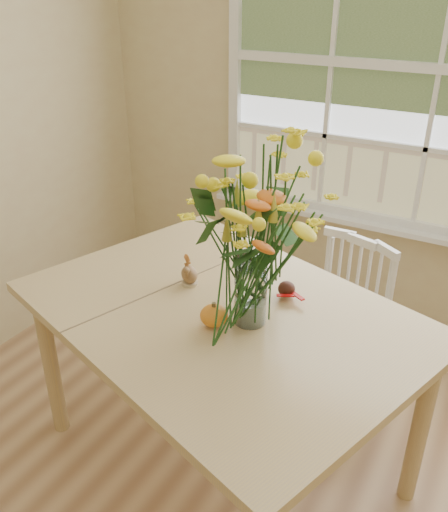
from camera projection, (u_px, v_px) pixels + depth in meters
The scene contains 8 objects.
wall_back at pixel (434, 109), 2.75m from camera, with size 4.00×0.02×2.70m, color #D1B986.
window at pixel (439, 73), 2.64m from camera, with size 2.42×0.12×1.74m.
dining_table at pixel (222, 328), 2.13m from camera, with size 1.77×1.50×0.81m.
windsor_chair at pixel (344, 315), 2.63m from camera, with size 0.48×0.47×0.85m.
flower_vase at pixel (252, 223), 1.83m from camera, with size 0.56×0.56×0.66m.
pumpkin at pixel (214, 317), 1.97m from camera, with size 0.10×0.10×0.08m, color orange.
turkey_figurine at pixel (189, 275), 2.24m from camera, with size 0.11×0.10×0.11m.
dark_gourd at pixel (287, 290), 2.16m from camera, with size 0.13×0.08×0.06m.
Camera 1 is at (0.44, -0.70, 1.95)m, focal length 38.00 mm.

